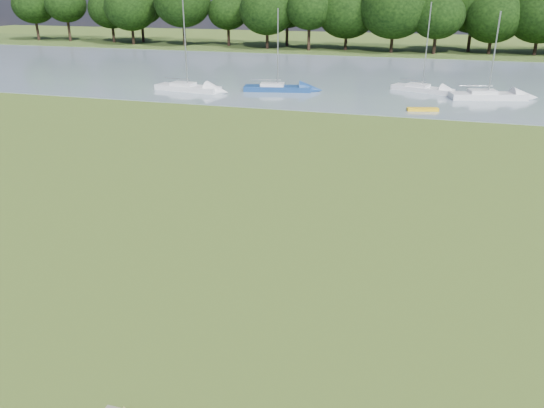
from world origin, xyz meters
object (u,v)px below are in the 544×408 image
(sailboat_3, at_px, (422,87))
(sailboat_1, at_px, (487,94))
(sailboat_0, at_px, (187,86))
(sailboat_5, at_px, (277,86))
(kayak, at_px, (423,109))

(sailboat_3, bearing_deg, sailboat_1, 0.26)
(sailboat_0, xyz_separation_m, sailboat_5, (8.71, 2.30, -0.02))
(kayak, height_order, sailboat_5, sailboat_5)
(sailboat_1, xyz_separation_m, sailboat_5, (-19.81, -1.50, -0.04))
(sailboat_5, bearing_deg, sailboat_3, 4.60)
(kayak, bearing_deg, sailboat_0, 156.88)
(sailboat_1, distance_m, sailboat_5, 19.87)
(sailboat_5, bearing_deg, sailboat_1, -6.68)
(sailboat_0, bearing_deg, sailboat_5, 22.19)
(sailboat_1, bearing_deg, sailboat_0, 173.20)
(sailboat_0, relative_size, sailboat_1, 1.21)
(kayak, xyz_separation_m, sailboat_0, (-22.97, 3.22, 0.34))
(kayak, relative_size, sailboat_5, 0.33)
(sailboat_0, height_order, sailboat_5, sailboat_0)
(sailboat_0, relative_size, sailboat_3, 1.11)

